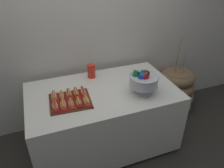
# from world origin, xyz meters

# --- Properties ---
(ground_plane) EXTENTS (10.00, 10.00, 0.00)m
(ground_plane) POSITION_xyz_m (0.00, 0.00, 0.00)
(ground_plane) COLOR #38332D
(back_wall) EXTENTS (6.00, 0.10, 2.60)m
(back_wall) POSITION_xyz_m (0.00, 0.62, 1.30)
(back_wall) COLOR silver
(back_wall) RESTS_ON ground_plane
(buffet_table) EXTENTS (1.62, 0.94, 0.77)m
(buffet_table) POSITION_xyz_m (0.00, 0.00, 0.40)
(buffet_table) COLOR white
(buffet_table) RESTS_ON ground_plane
(floor_vase) EXTENTS (0.56, 0.56, 1.14)m
(floor_vase) POSITION_xyz_m (1.22, 0.31, 0.30)
(floor_vase) COLOR #896B4C
(floor_vase) RESTS_ON ground_plane
(serving_tray) EXTENTS (0.43, 0.39, 0.01)m
(serving_tray) POSITION_xyz_m (-0.37, -0.08, 0.77)
(serving_tray) COLOR #56331E
(serving_tray) RESTS_ON buffet_table
(hot_dog_0) EXTENTS (0.07, 0.17, 0.06)m
(hot_dog_0) POSITION_xyz_m (-0.52, -0.15, 0.81)
(hot_dog_0) COLOR red
(hot_dog_0) RESTS_ON serving_tray
(hot_dog_1) EXTENTS (0.08, 0.19, 0.06)m
(hot_dog_1) POSITION_xyz_m (-0.45, -0.16, 0.81)
(hot_dog_1) COLOR red
(hot_dog_1) RESTS_ON serving_tray
(hot_dog_2) EXTENTS (0.07, 0.17, 0.06)m
(hot_dog_2) POSITION_xyz_m (-0.37, -0.17, 0.80)
(hot_dog_2) COLOR red
(hot_dog_2) RESTS_ON serving_tray
(hot_dog_3) EXTENTS (0.07, 0.16, 0.06)m
(hot_dog_3) POSITION_xyz_m (-0.30, -0.17, 0.80)
(hot_dog_3) COLOR red
(hot_dog_3) RESTS_ON serving_tray
(hot_dog_4) EXTENTS (0.08, 0.17, 0.06)m
(hot_dog_4) POSITION_xyz_m (-0.22, -0.18, 0.80)
(hot_dog_4) COLOR red
(hot_dog_4) RESTS_ON serving_tray
(hot_dog_5) EXTENTS (0.07, 0.17, 0.06)m
(hot_dog_5) POSITION_xyz_m (-0.51, 0.01, 0.80)
(hot_dog_5) COLOR red
(hot_dog_5) RESTS_ON serving_tray
(hot_dog_6) EXTENTS (0.07, 0.16, 0.06)m
(hot_dog_6) POSITION_xyz_m (-0.44, 0.00, 0.80)
(hot_dog_6) COLOR #B21414
(hot_dog_6) RESTS_ON serving_tray
(hot_dog_7) EXTENTS (0.07, 0.16, 0.06)m
(hot_dog_7) POSITION_xyz_m (-0.36, -0.00, 0.80)
(hot_dog_7) COLOR red
(hot_dog_7) RESTS_ON serving_tray
(hot_dog_8) EXTENTS (0.08, 0.17, 0.06)m
(hot_dog_8) POSITION_xyz_m (-0.29, -0.01, 0.80)
(hot_dog_8) COLOR red
(hot_dog_8) RESTS_ON serving_tray
(hot_dog_9) EXTENTS (0.06, 0.18, 0.06)m
(hot_dog_9) POSITION_xyz_m (-0.21, -0.01, 0.80)
(hot_dog_9) COLOR red
(hot_dog_9) RESTS_ON serving_tray
(punch_bowl) EXTENTS (0.31, 0.31, 0.27)m
(punch_bowl) POSITION_xyz_m (0.39, -0.19, 0.92)
(punch_bowl) COLOR silver
(punch_bowl) RESTS_ON buffet_table
(cup_stack) EXTENTS (0.09, 0.09, 0.16)m
(cup_stack) POSITION_xyz_m (-0.03, 0.33, 0.85)
(cup_stack) COLOR red
(cup_stack) RESTS_ON buffet_table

